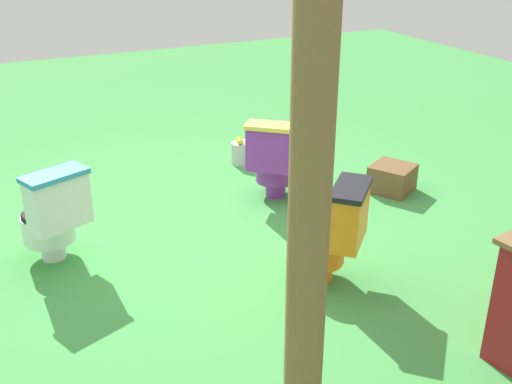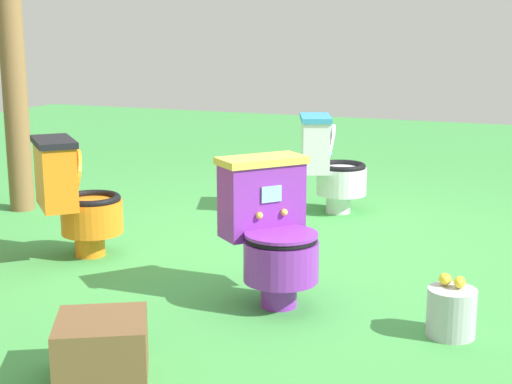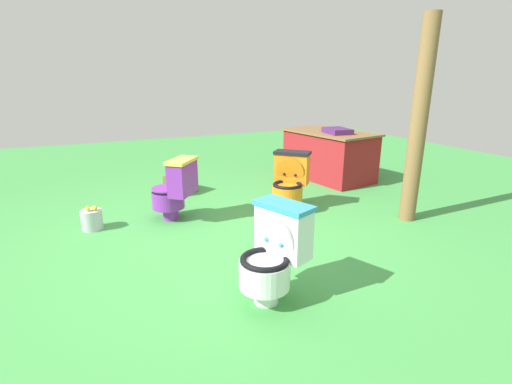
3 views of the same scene
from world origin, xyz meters
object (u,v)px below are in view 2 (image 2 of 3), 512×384
Objects in this scene: toilet_orange at (75,196)px; lemon_bucket at (451,311)px; wooden_post at (13,61)px; toilet_purple at (272,231)px; small_crate at (102,349)px; toilet_white at (329,163)px.

toilet_orange reaches higher than lemon_bucket.
wooden_post reaches higher than toilet_orange.
toilet_orange is at bearing -61.14° from toilet_purple.
toilet_orange is 2.30m from lemon_bucket.
wooden_post is (1.12, 2.46, 0.74)m from toilet_purple.
small_crate is (-1.04, 0.32, -0.25)m from toilet_purple.
toilet_orange is at bearing -127.82° from wooden_post.
small_crate is 1.54m from lemon_bucket.
toilet_white is 2.07× the size of small_crate.
toilet_purple is 1.12m from small_crate.
toilet_purple reaches higher than small_crate.
toilet_purple is 2.07× the size of small_crate.
toilet_orange is 1.58m from wooden_post.
toilet_orange is 1.69m from small_crate.
toilet_purple is 1.38m from toilet_orange.
wooden_post is at bearing -91.27° from toilet_white.
toilet_white is 2.63× the size of lemon_bucket.
wooden_post is at bearing -74.53° from toilet_purple.
toilet_purple is 2.80m from wooden_post.
toilet_purple is at bearing 33.77° from toilet_orange.
toilet_white is 2.96m from small_crate.
toilet_orange is at bearing -54.38° from toilet_white.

